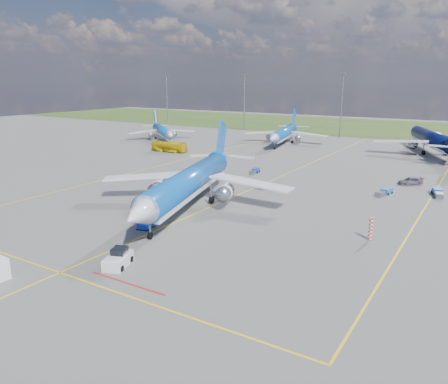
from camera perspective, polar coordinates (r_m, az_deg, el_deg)
The scene contains 18 objects.
ground at distance 64.21m, azimuth -6.50°, elevation -4.01°, with size 400.00×400.00×0.00m, color #565654.
grass_strip at distance 202.25m, azimuth 20.98°, elevation 7.79°, with size 400.00×80.00×0.01m, color #2D4719.
taxiway_lines at distance 86.69m, azimuth 4.95°, elevation 0.92°, with size 60.25×160.00×0.02m.
floodlight_masts at distance 160.27m, azimuth 22.07°, elevation 10.70°, with size 202.20×0.50×22.70m.
warning_post at distance 59.91m, azimuth 18.62°, elevation -4.56°, with size 0.50×0.50×3.00m, color red.
bg_jet_nw at distance 153.64m, azimuth -8.00°, elevation 6.77°, with size 25.50×33.47×8.77m, color #0C51AD, non-canonical shape.
bg_jet_nnw at distance 143.77m, azimuth 7.78°, elevation 6.25°, with size 29.06×38.14×9.99m, color #0C51AD, non-canonical shape.
bg_jet_n at distance 137.27m, azimuth 25.39°, elevation 4.60°, with size 34.51×45.29×11.86m, color #060E3A, non-canonical shape.
main_airliner at distance 71.82m, azimuth -4.53°, elevation -1.95°, with size 35.40×46.46×12.17m, color #0C51AD, non-canonical shape.
pushback_tug at distance 50.82m, azimuth -13.64°, elevation -8.50°, with size 3.44×5.73×1.93m.
uld_container at distance 62.21m, azimuth -10.25°, elevation -3.98°, with size 1.62×2.02×1.62m, color #0D34BD.
apron_bus at distance 127.12m, azimuth -7.17°, elevation 5.89°, with size 2.54×10.87×3.03m, color gold.
service_car_a at distance 92.63m, azimuth -3.27°, elevation 2.23°, with size 1.51×3.75×1.28m, color #999999.
service_car_b at distance 84.53m, azimuth 4.70°, elevation 0.97°, with size 1.95×4.23×1.18m, color #999999.
service_car_c at distance 94.32m, azimuth 23.17°, elevation 1.33°, with size 1.95×4.81×1.40m, color #999999.
baggage_tug_w at distance 87.36m, azimuth 26.13°, elevation -0.08°, with size 2.54×5.21×1.13m.
baggage_tug_c at distance 97.47m, azimuth 4.03°, elevation 2.73°, with size 1.97×4.55×0.99m.
baggage_tug_e at distance 84.14m, azimuth 20.21°, elevation -0.02°, with size 2.35×4.75×1.03m.
Camera 1 is at (38.02, -47.61, 20.27)m, focal length 35.00 mm.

